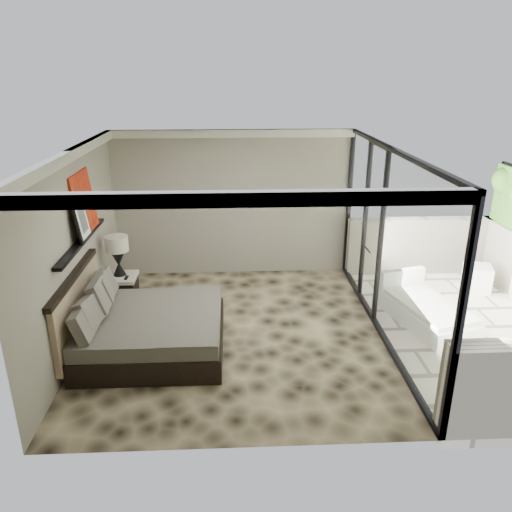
{
  "coord_description": "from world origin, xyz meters",
  "views": [
    {
      "loc": [
        -0.0,
        -6.8,
        3.82
      ],
      "look_at": [
        0.35,
        0.4,
        1.12
      ],
      "focal_mm": 35.0,
      "sensor_mm": 36.0,
      "label": 1
    }
  ],
  "objects_px": {
    "bed": "(145,328)",
    "nightstand": "(121,289)",
    "ottoman": "(477,278)",
    "lounger": "(425,311)",
    "table_lamp": "(117,250)"
  },
  "relations": [
    {
      "from": "nightstand",
      "to": "lounger",
      "type": "bearing_deg",
      "value": -1.35
    },
    {
      "from": "lounger",
      "to": "table_lamp",
      "type": "bearing_deg",
      "value": 154.04
    },
    {
      "from": "lounger",
      "to": "nightstand",
      "type": "bearing_deg",
      "value": 154.56
    },
    {
      "from": "nightstand",
      "to": "ottoman",
      "type": "distance_m",
      "value": 6.39
    },
    {
      "from": "bed",
      "to": "ottoman",
      "type": "distance_m",
      "value": 6.01
    },
    {
      "from": "nightstand",
      "to": "ottoman",
      "type": "xyz_separation_m",
      "value": [
        6.39,
        0.27,
        -0.04
      ]
    },
    {
      "from": "nightstand",
      "to": "ottoman",
      "type": "relative_size",
      "value": 1.16
    },
    {
      "from": "bed",
      "to": "nightstand",
      "type": "relative_size",
      "value": 3.75
    },
    {
      "from": "bed",
      "to": "nightstand",
      "type": "xyz_separation_m",
      "value": [
        -0.65,
        1.53,
        -0.06
      ]
    },
    {
      "from": "nightstand",
      "to": "lounger",
      "type": "height_order",
      "value": "lounger"
    },
    {
      "from": "bed",
      "to": "ottoman",
      "type": "height_order",
      "value": "bed"
    },
    {
      "from": "ottoman",
      "to": "lounger",
      "type": "relative_size",
      "value": 0.26
    },
    {
      "from": "ottoman",
      "to": "nightstand",
      "type": "bearing_deg",
      "value": -177.61
    },
    {
      "from": "nightstand",
      "to": "table_lamp",
      "type": "distance_m",
      "value": 0.69
    },
    {
      "from": "ottoman",
      "to": "bed",
      "type": "bearing_deg",
      "value": -162.57
    }
  ]
}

